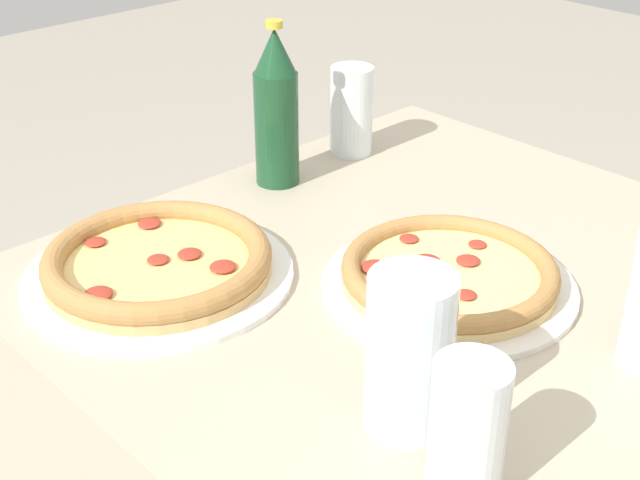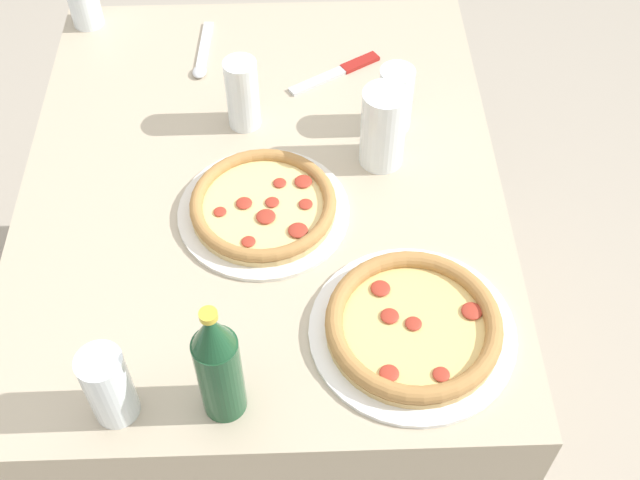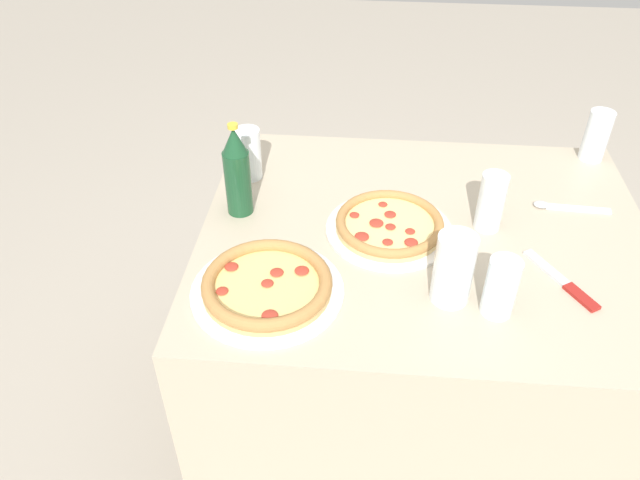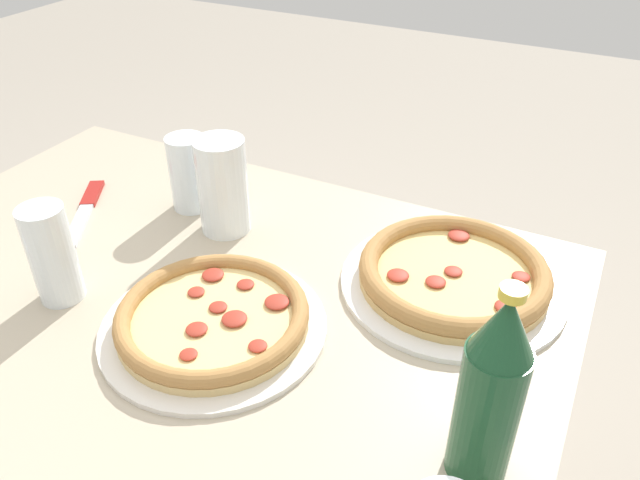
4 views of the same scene
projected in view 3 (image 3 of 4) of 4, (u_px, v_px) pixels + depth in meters
ground_plane at (400, 421)px, 1.92m from camera, size 8.00×8.00×0.00m
table at (411, 339)px, 1.69m from camera, size 1.05×0.86×0.74m
pizza_salami at (267, 285)px, 1.29m from camera, size 0.32×0.32×0.04m
pizza_veggie at (389, 225)px, 1.45m from camera, size 0.30×0.30×0.04m
glass_lemonade at (596, 138)px, 1.68m from camera, size 0.06×0.06×0.14m
glass_cola at (453, 272)px, 1.24m from camera, size 0.08×0.08×0.16m
glass_orange_juice at (249, 156)px, 1.61m from camera, size 0.07×0.07×0.14m
glass_iced_tea at (490, 205)px, 1.43m from camera, size 0.06×0.06×0.14m
glass_water at (500, 290)px, 1.22m from camera, size 0.06×0.06×0.13m
beer_bottle at (237, 172)px, 1.46m from camera, size 0.06×0.06×0.24m
knife at (563, 282)px, 1.32m from camera, size 0.13×0.19×0.01m
spoon at (562, 207)px, 1.53m from camera, size 0.19×0.03×0.01m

